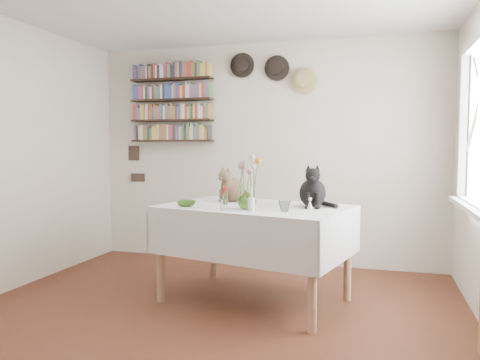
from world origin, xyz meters
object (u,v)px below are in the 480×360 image
(dining_table, at_px, (255,229))
(black_cat, at_px, (313,185))
(bookshelf_unit, at_px, (172,103))
(tabby_cat, at_px, (234,184))
(flower_vase, at_px, (247,199))

(dining_table, bearing_deg, black_cat, 10.06)
(black_cat, distance_m, bookshelf_unit, 2.34)
(black_cat, bearing_deg, dining_table, -177.17)
(tabby_cat, relative_size, flower_vase, 1.99)
(tabby_cat, xyz_separation_m, bookshelf_unit, (-1.08, 1.01, 0.85))
(tabby_cat, height_order, black_cat, black_cat)
(dining_table, height_order, flower_vase, flower_vase)
(black_cat, bearing_deg, tabby_cat, 158.92)
(tabby_cat, bearing_deg, dining_table, -17.12)
(dining_table, bearing_deg, tabby_cat, 134.76)
(bookshelf_unit, bearing_deg, flower_vase, -48.17)
(dining_table, height_order, bookshelf_unit, bookshelf_unit)
(dining_table, bearing_deg, flower_vase, -92.70)
(tabby_cat, height_order, flower_vase, tabby_cat)
(dining_table, distance_m, tabby_cat, 0.53)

